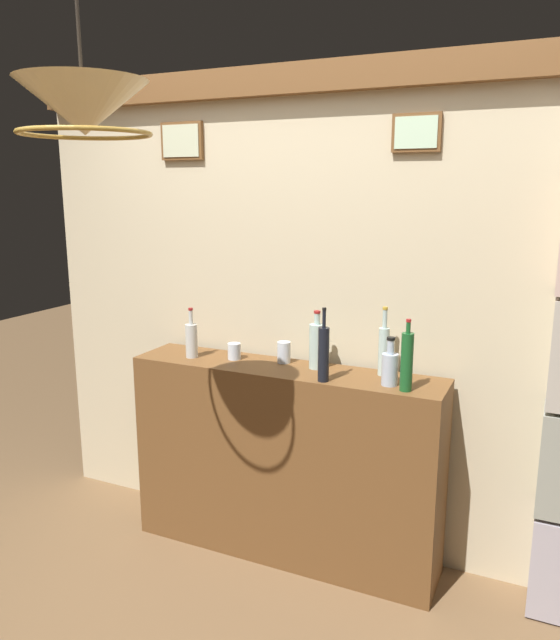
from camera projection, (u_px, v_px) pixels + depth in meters
panelled_rear_partition at (303, 299)px, 3.15m from camera, size 3.09×0.15×2.45m
bar_shelf_unit at (284, 462)px, 3.11m from camera, size 1.59×0.33×1.00m
liquor_bottle_tequila at (384, 349)px, 2.86m from camera, size 0.05×0.05×0.33m
liquor_bottle_brandy at (317, 345)px, 2.97m from camera, size 0.07×0.07×0.29m
liquor_bottle_whiskey at (390, 367)px, 2.73m from camera, size 0.07×0.07×0.22m
liquor_bottle_rye at (324, 353)px, 2.77m from camera, size 0.05×0.05×0.34m
liquor_bottle_rum at (407, 361)px, 2.64m from camera, size 0.05×0.05×0.32m
liquor_bottle_port at (192, 340)px, 3.17m from camera, size 0.06×0.06×0.26m
glass_tumbler_rocks at (284, 352)px, 3.08m from camera, size 0.07×0.07×0.11m
glass_tumbler_highball at (234, 351)px, 3.14m from camera, size 0.07×0.07×0.08m
pendant_lamp at (84, 110)px, 2.06m from camera, size 0.45×0.45×0.47m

